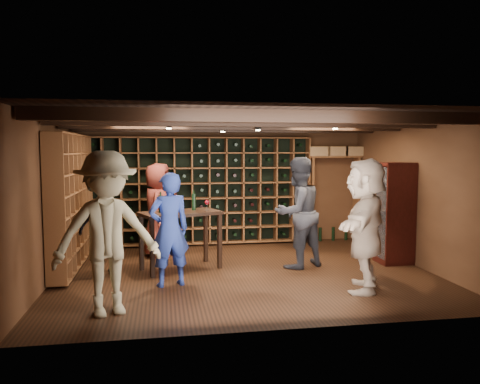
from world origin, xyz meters
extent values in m
plane|color=black|center=(0.00, 0.00, 0.00)|extent=(6.00, 6.00, 0.00)
plane|color=brown|center=(0.00, 2.50, 1.25)|extent=(6.00, 0.00, 6.00)
plane|color=brown|center=(0.00, -2.50, 1.25)|extent=(6.00, 0.00, 6.00)
plane|color=brown|center=(-3.00, 0.00, 1.25)|extent=(0.00, 5.00, 5.00)
plane|color=brown|center=(3.00, 0.00, 1.25)|extent=(0.00, 5.00, 5.00)
plane|color=black|center=(0.00, 0.00, 2.50)|extent=(6.00, 6.00, 0.00)
cube|color=black|center=(0.00, -1.60, 2.42)|extent=(5.90, 0.18, 0.16)
cube|color=black|center=(0.00, -0.50, 2.42)|extent=(5.90, 0.18, 0.16)
cube|color=black|center=(0.00, 0.60, 2.42)|extent=(5.90, 0.18, 0.16)
cube|color=black|center=(0.00, 1.70, 2.42)|extent=(5.90, 0.18, 0.16)
cylinder|color=black|center=(-1.20, 0.00, 2.39)|extent=(0.10, 0.10, 0.10)
cylinder|color=black|center=(0.30, 0.40, 2.39)|extent=(0.10, 0.10, 0.10)
cylinder|color=black|center=(1.40, -0.30, 2.39)|extent=(0.10, 0.10, 0.10)
cylinder|color=black|center=(-0.20, 1.20, 2.39)|extent=(0.10, 0.10, 0.10)
cube|color=brown|center=(-0.52, 2.33, 1.15)|extent=(4.65, 0.30, 2.20)
cube|color=black|center=(-0.52, 2.33, 1.15)|extent=(4.56, 0.02, 2.16)
cube|color=brown|center=(-2.83, 0.82, 1.15)|extent=(0.30, 2.65, 2.20)
cube|color=black|center=(-2.83, 0.82, 1.15)|extent=(0.29, 0.02, 2.16)
cube|color=brown|center=(2.40, 2.32, 1.85)|extent=(1.15, 0.32, 0.04)
cube|color=brown|center=(2.92, 2.32, 0.93)|extent=(0.05, 0.28, 1.85)
cube|color=brown|center=(1.88, 2.32, 0.93)|extent=(0.05, 0.28, 1.85)
cube|color=tan|center=(2.00, 2.32, 1.97)|extent=(0.40, 0.30, 0.20)
cube|color=tan|center=(2.45, 2.32, 1.97)|extent=(0.40, 0.30, 0.20)
cube|color=tan|center=(2.80, 2.32, 1.97)|extent=(0.40, 0.30, 0.20)
cube|color=#330D0A|center=(2.72, 0.20, 0.05)|extent=(0.55, 0.50, 0.10)
cube|color=#330D0A|center=(2.72, 0.20, 0.90)|extent=(0.55, 0.50, 1.70)
cube|color=white|center=(2.46, 0.20, 0.90)|extent=(0.01, 0.46, 1.60)
cube|color=#330D0A|center=(2.72, 0.20, 0.90)|extent=(0.50, 0.44, 0.02)
sphere|color=#59260C|center=(2.70, 0.20, 1.00)|extent=(0.18, 0.18, 0.18)
imported|color=navy|center=(-1.22, -0.57, 0.84)|extent=(0.70, 0.56, 1.67)
imported|color=black|center=(0.95, 0.18, 0.94)|extent=(1.13, 1.03, 1.88)
imported|color=maroon|center=(-1.40, 1.43, 0.88)|extent=(0.67, 0.93, 1.75)
imported|color=black|center=(-2.18, 0.13, 0.76)|extent=(0.96, 0.71, 1.52)
imported|color=gray|center=(-1.98, -1.66, 0.99)|extent=(1.45, 1.09, 1.99)
imported|color=tan|center=(1.51, -1.24, 0.94)|extent=(1.31, 1.80, 1.88)
cube|color=black|center=(-1.02, 0.37, 0.95)|extent=(1.44, 1.06, 0.05)
cube|color=black|center=(-1.48, -0.09, 0.46)|extent=(0.08, 0.08, 0.93)
cube|color=black|center=(-0.37, 0.33, 0.46)|extent=(0.08, 0.08, 0.93)
cube|color=black|center=(-1.67, 0.42, 0.46)|extent=(0.08, 0.08, 0.93)
cube|color=black|center=(-0.56, 0.83, 0.46)|extent=(0.08, 0.08, 0.93)
cylinder|color=black|center=(-1.34, 0.31, 1.12)|extent=(0.07, 0.07, 0.28)
cylinder|color=black|center=(-1.09, 0.40, 1.12)|extent=(0.07, 0.07, 0.28)
cylinder|color=black|center=(-0.79, 0.52, 1.12)|extent=(0.07, 0.07, 0.28)
camera|label=1|loc=(-1.31, -7.40, 2.00)|focal=35.00mm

